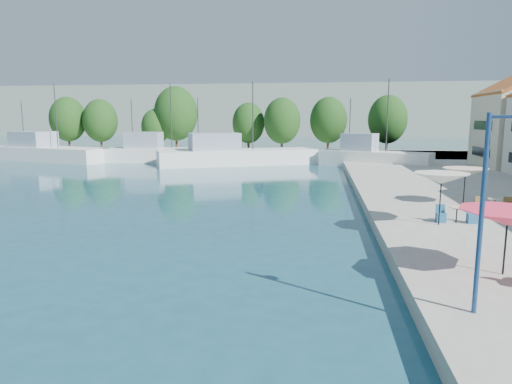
# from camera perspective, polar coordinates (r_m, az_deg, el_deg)

# --- Properties ---
(quay_far) EXTENTS (90.00, 16.00, 0.60)m
(quay_far) POSITION_cam_1_polar(r_m,az_deg,el_deg) (66.74, -1.80, 4.71)
(quay_far) COLOR gray
(quay_far) RESTS_ON ground
(hill_west) EXTENTS (180.00, 40.00, 16.00)m
(hill_west) POSITION_cam_1_polar(r_m,az_deg,el_deg) (162.05, -3.91, 10.02)
(hill_west) COLOR gray
(hill_west) RESTS_ON ground
(hill_east) EXTENTS (140.00, 40.00, 12.00)m
(hill_east) POSITION_cam_1_polar(r_m,az_deg,el_deg) (182.28, 19.87, 8.78)
(hill_east) COLOR gray
(hill_east) RESTS_ON ground
(trawler_01) EXTENTS (18.58, 9.85, 10.20)m
(trawler_01) POSITION_cam_1_polar(r_m,az_deg,el_deg) (66.08, -24.76, 4.50)
(trawler_01) COLOR silver
(trawler_01) RESTS_ON ground
(trawler_02) EXTENTS (14.55, 4.58, 10.20)m
(trawler_02) POSITION_cam_1_polar(r_m,az_deg,el_deg) (59.10, -12.14, 4.69)
(trawler_02) COLOR white
(trawler_02) RESTS_ON ground
(trawler_03) EXTENTS (19.21, 12.23, 10.20)m
(trawler_03) POSITION_cam_1_polar(r_m,az_deg,el_deg) (54.78, -2.80, 4.54)
(trawler_03) COLOR white
(trawler_03) RESTS_ON ground
(trawler_04) EXTENTS (12.65, 8.18, 10.20)m
(trawler_04) POSITION_cam_1_polar(r_m,az_deg,el_deg) (53.80, 14.29, 4.19)
(trawler_04) COLOR white
(trawler_04) RESTS_ON ground
(tree_01) EXTENTS (5.59, 5.59, 8.27)m
(tree_01) POSITION_cam_1_polar(r_m,az_deg,el_deg) (78.60, -22.46, 8.40)
(tree_01) COLOR #3F2B19
(tree_01) RESTS_ON quay_far
(tree_02) EXTENTS (5.32, 5.32, 7.88)m
(tree_02) POSITION_cam_1_polar(r_m,az_deg,el_deg) (76.34, -18.89, 8.43)
(tree_02) COLOR #3F2B19
(tree_02) RESTS_ON quay_far
(tree_03) EXTENTS (4.28, 4.28, 6.33)m
(tree_03) POSITION_cam_1_polar(r_m,az_deg,el_deg) (71.23, -12.45, 7.96)
(tree_03) COLOR #3F2B19
(tree_03) RESTS_ON quay_far
(tree_04) EXTENTS (6.57, 6.57, 9.72)m
(tree_04) POSITION_cam_1_polar(r_m,az_deg,el_deg) (71.20, -9.99, 9.62)
(tree_04) COLOR #3F2B19
(tree_04) RESTS_ON quay_far
(tree_05) EXTENTS (4.92, 4.92, 7.28)m
(tree_05) POSITION_cam_1_polar(r_m,az_deg,el_deg) (70.06, -0.95, 8.61)
(tree_05) COLOR #3F2B19
(tree_05) RESTS_ON quay_far
(tree_06) EXTENTS (5.34, 5.34, 7.91)m
(tree_06) POSITION_cam_1_polar(r_m,az_deg,el_deg) (67.13, 3.27, 8.88)
(tree_06) COLOR #3F2B19
(tree_06) RESTS_ON quay_far
(tree_07) EXTENTS (5.44, 5.44, 8.05)m
(tree_07) POSITION_cam_1_polar(r_m,az_deg,el_deg) (68.80, 9.05, 8.86)
(tree_07) COLOR #3F2B19
(tree_07) RESTS_ON quay_far
(tree_08) EXTENTS (5.57, 5.57, 8.25)m
(tree_08) POSITION_cam_1_polar(r_m,az_deg,el_deg) (69.22, 16.13, 8.71)
(tree_08) COLOR #3F2B19
(tree_08) RESTS_ON quay_far
(umbrella_pink) EXTENTS (2.98, 2.98, 2.08)m
(umbrella_pink) POSITION_cam_1_polar(r_m,az_deg,el_deg) (16.12, 28.94, -2.84)
(umbrella_pink) COLOR black
(umbrella_pink) RESTS_ON quay_right
(umbrella_white) EXTENTS (2.55, 2.55, 2.42)m
(umbrella_white) POSITION_cam_1_polar(r_m,az_deg,el_deg) (22.41, 22.18, 1.59)
(umbrella_white) COLOR black
(umbrella_white) RESTS_ON quay_right
(umbrella_cream) EXTENTS (2.58, 2.58, 2.08)m
(umbrella_cream) POSITION_cam_1_polar(r_m,az_deg,el_deg) (28.60, 24.71, 2.23)
(umbrella_cream) COLOR black
(umbrella_cream) RESTS_ON quay_right
(cafe_table_02) EXTENTS (1.82, 0.70, 0.76)m
(cafe_table_02) POSITION_cam_1_polar(r_m,az_deg,el_deg) (23.48, 23.77, -2.86)
(cafe_table_02) COLOR black
(cafe_table_02) RESTS_ON quay_right
(cafe_table_03) EXTENTS (1.82, 0.70, 0.76)m
(cafe_table_03) POSITION_cam_1_polar(r_m,az_deg,el_deg) (26.78, 27.64, -1.73)
(cafe_table_03) COLOR black
(cafe_table_03) RESTS_ON quay_right
(street_lamp) EXTENTS (0.99, 0.52, 5.03)m
(street_lamp) POSITION_cam_1_polar(r_m,az_deg,el_deg) (12.29, 28.15, 1.67)
(street_lamp) COLOR navy
(street_lamp) RESTS_ON quay_right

